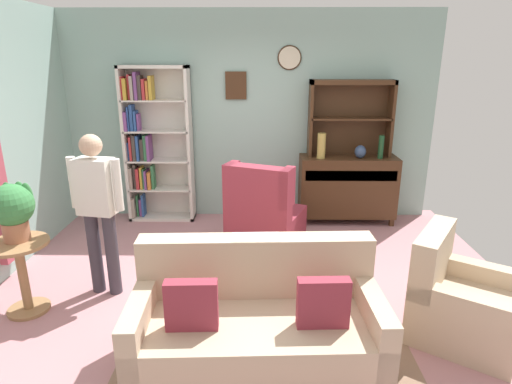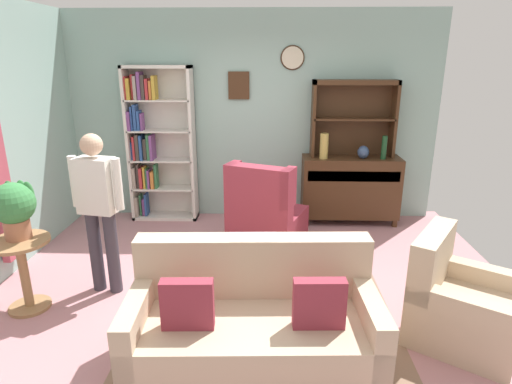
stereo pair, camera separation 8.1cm
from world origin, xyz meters
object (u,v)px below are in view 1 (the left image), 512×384
Objects in this scene: bookshelf at (152,143)px; sideboard_hutch at (351,108)px; bottle_wine at (381,147)px; sideboard at (347,186)px; plant_stand at (22,269)px; potted_plant_large at (13,208)px; vase_tall at (321,146)px; vase_round at (360,152)px; couch_floral at (257,325)px; armchair_floral at (460,304)px; person_reading at (98,204)px; wingback_chair at (264,217)px.

bookshelf is 2.71m from sideboard_hutch.
sideboard_hutch is 3.58× the size of bottle_wine.
plant_stand is at bearing -145.54° from sideboard.
bottle_wine is 0.61× the size of potted_plant_large.
bookshelf reaches higher than vase_tall.
vase_tall is at bearing 36.90° from plant_stand.
sideboard is 4.24× the size of bottle_wine.
sideboard_hutch is at bearing 126.48° from vase_round.
couch_floral is (-1.21, -2.90, -0.20)m from sideboard.
person_reading is (-3.13, 0.65, 0.62)m from armchair_floral.
vase_tall is at bearing -4.08° from bookshelf.
bookshelf reaches higher than potted_plant_large.
vase_tall is at bearing -154.11° from sideboard_hutch.
sideboard is at bearing 67.37° from couch_floral.
bookshelf is at bearing 139.56° from armchair_floral.
person_reading reaches higher than plant_stand.
plant_stand is at bearing 175.31° from armchair_floral.
bookshelf is 6.32× the size of vase_tall.
sideboard_hutch reaches higher than vase_tall.
bookshelf is at bearing 176.79° from bottle_wine.
vase_round reaches higher than plant_stand.
armchair_floral is 1.57× the size of plant_stand.
sideboard reaches higher than couch_floral.
potted_plant_large is at bearing -148.15° from vase_round.
vase_round is (2.80, -0.15, -0.08)m from bookshelf.
sideboard is at bearing -90.00° from sideboard_hutch.
bottle_wine is at bearing 30.69° from person_reading.
bookshelf reaches higher than armchair_floral.
person_reading is (-1.54, -1.06, 0.52)m from wingback_chair.
armchair_floral is at bearing -80.25° from sideboard.
couch_floral is at bearing -18.35° from potted_plant_large.
vase_tall is 3.69m from plant_stand.
vase_tall is 3.04m from couch_floral.
person_reading reaches higher than vase_tall.
potted_plant_large reaches higher than plant_stand.
vase_tall reaches higher than potted_plant_large.
sideboard_hutch is 3.47m from couch_floral.
person_reading is at bearing -143.00° from sideboard_hutch.
armchair_floral is at bearing -5.55° from potted_plant_large.
sideboard_hutch reaches higher than armchair_floral.
couch_floral is at bearing -91.75° from wingback_chair.
vase_tall is 0.49× the size of plant_stand.
armchair_floral is (0.83, -2.49, -0.80)m from vase_tall.
sideboard is 3.99m from plant_stand.
sideboard is 0.83× the size of person_reading.
sideboard_hutch is at bearing 99.36° from armchair_floral.
vase_round is at bearing 32.65° from plant_stand.
couch_floral is 3.62× the size of potted_plant_large.
vase_round is 1.62m from wingback_chair.
armchair_floral reaches higher than plant_stand.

